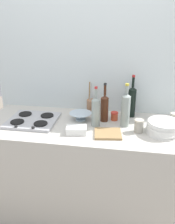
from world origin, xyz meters
The scene contains 16 objects.
ground_plane centered at (0.00, 0.00, 0.00)m, with size 6.00×6.00×0.00m, color gray.
counter_block centered at (0.00, 0.00, 0.45)m, with size 1.80×0.70×0.90m, color beige.
backsplash_panel centered at (0.00, 0.38, 1.13)m, with size 1.90×0.06×2.27m, color silver.
stovetop_hob centered at (-0.48, -0.01, 0.91)m, with size 0.41×0.38×0.04m.
plate_stack centered at (0.61, -0.05, 0.95)m, with size 0.26×0.26×0.10m.
wine_bottle_leftmost centered at (0.36, 0.25, 1.05)m, with size 0.07×0.07×0.38m.
wine_bottle_mid_left centered at (0.31, 0.04, 1.05)m, with size 0.07×0.07×0.37m.
wine_bottle_mid_right centered at (0.07, 0.00, 1.03)m, with size 0.07×0.07×0.34m.
wine_bottle_rightmost centered at (0.13, 0.11, 1.03)m, with size 0.07×0.07×0.34m.
mixing_bowl centered at (-0.08, 0.10, 0.94)m, with size 0.20×0.20×0.06m.
butter_dish centered at (-0.06, -0.16, 0.93)m, with size 0.16×0.11×0.05m, color white.
utensil_crock centered at (-0.01, 0.25, 0.98)m, with size 0.08×0.08×0.31m.
condiment_jar_front centered at (0.22, 0.14, 0.94)m, with size 0.06×0.06×0.07m.
condiment_jar_rear centered at (0.42, -0.06, 0.95)m, with size 0.07×0.07×0.11m.
condiment_jar_spare centered at (0.72, 0.14, 0.95)m, with size 0.07×0.07×0.10m.
cutting_board centered at (0.18, -0.14, 0.91)m, with size 0.21×0.18×0.02m, color #9E7A4C.
Camera 1 is at (0.29, -1.77, 1.77)m, focal length 37.82 mm.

